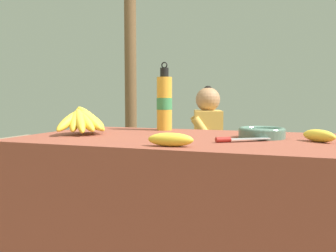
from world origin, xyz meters
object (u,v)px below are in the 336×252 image
object	(u,v)px
serving_bowl	(262,132)
banana_bunch_green	(311,166)
wooden_bench	(242,178)
support_post_near	(131,69)
loose_banana_side	(319,136)
banana_bunch_ripe	(84,120)
loose_banana_front	(171,140)
water_bottle	(164,102)
knife	(235,139)
seated_vendor	(201,143)

from	to	relation	value
serving_bowl	banana_bunch_green	size ratio (longest dim) A/B	0.75
wooden_bench	support_post_near	xyz separation A→B (m)	(-1.08, 0.33, 0.86)
loose_banana_side	support_post_near	distance (m)	2.25
banana_bunch_ripe	loose_banana_front	world-z (taller)	banana_bunch_ripe
serving_bowl	water_bottle	xyz separation A→B (m)	(-0.49, 0.20, 0.12)
serving_bowl	water_bottle	size ratio (longest dim) A/B	0.54
loose_banana_side	support_post_near	xyz separation A→B (m)	(-1.52, 1.62, 0.40)
banana_bunch_green	support_post_near	distance (m)	1.76
water_bottle	knife	size ratio (longest dim) A/B	1.80
knife	banana_bunch_green	size ratio (longest dim) A/B	0.77
knife	serving_bowl	bearing A→B (deg)	29.69
loose_banana_side	support_post_near	size ratio (longest dim) A/B	0.06
banana_bunch_ripe	seated_vendor	world-z (taller)	seated_vendor
loose_banana_side	seated_vendor	size ratio (longest dim) A/B	0.13
loose_banana_side	banana_bunch_green	size ratio (longest dim) A/B	0.54
banana_bunch_ripe	loose_banana_front	xyz separation A→B (m)	(0.49, -0.25, -0.04)
banana_bunch_ripe	water_bottle	distance (m)	0.42
loose_banana_side	banana_bunch_green	world-z (taller)	loose_banana_side
support_post_near	wooden_bench	bearing A→B (deg)	-17.06
water_bottle	wooden_bench	size ratio (longest dim) A/B	0.21
loose_banana_side	wooden_bench	world-z (taller)	loose_banana_side
knife	banana_bunch_green	bearing A→B (deg)	41.77
wooden_bench	banana_bunch_green	bearing A→B (deg)	-0.02
loose_banana_front	support_post_near	distance (m)	2.21
wooden_bench	support_post_near	bearing A→B (deg)	162.94
banana_bunch_green	knife	bearing A→B (deg)	-103.45
serving_bowl	loose_banana_front	size ratio (longest dim) A/B	1.17
wooden_bench	loose_banana_side	bearing A→B (deg)	-71.30
knife	wooden_bench	distance (m)	1.47
knife	seated_vendor	distance (m)	1.43
seated_vendor	water_bottle	bearing A→B (deg)	76.12
water_bottle	banana_bunch_green	world-z (taller)	water_bottle
banana_bunch_green	support_post_near	world-z (taller)	support_post_near
wooden_bench	support_post_near	world-z (taller)	support_post_near
wooden_bench	support_post_near	size ratio (longest dim) A/B	0.69
loose_banana_side	serving_bowl	bearing A→B (deg)	162.18
water_bottle	support_post_near	world-z (taller)	support_post_near
loose_banana_side	wooden_bench	bearing A→B (deg)	108.70
banana_bunch_ripe	support_post_near	world-z (taller)	support_post_near
loose_banana_side	knife	xyz separation A→B (m)	(-0.29, -0.10, -0.01)
water_bottle	serving_bowl	bearing A→B (deg)	-22.58
loose_banana_front	banana_bunch_green	distance (m)	1.70
banana_bunch_ripe	loose_banana_side	bearing A→B (deg)	2.66
serving_bowl	seated_vendor	world-z (taller)	seated_vendor
banana_bunch_ripe	loose_banana_front	bearing A→B (deg)	-27.10
loose_banana_front	support_post_near	world-z (taller)	support_post_near
loose_banana_side	seated_vendor	xyz separation A→B (m)	(-0.74, 1.24, -0.21)
seated_vendor	wooden_bench	bearing A→B (deg)	171.70
loose_banana_side	banana_bunch_green	xyz separation A→B (m)	(0.04, 1.28, -0.34)
seated_vendor	support_post_near	world-z (taller)	support_post_near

